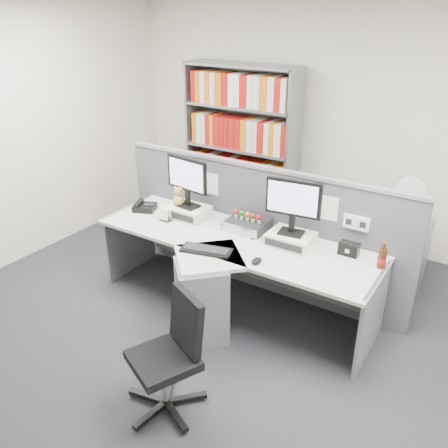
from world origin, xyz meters
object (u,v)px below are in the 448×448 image
Objects in this scene: desk_phone at (144,207)px; desktop_pc at (248,224)px; speaker at (349,249)px; cola_bottle at (382,258)px; keyboard at (206,250)px; monitor_right at (293,202)px; mouse at (257,261)px; office_chair at (172,352)px; desk_calendar at (165,216)px; filing_cabinet at (399,255)px; desk at (221,274)px; desk_fan at (410,195)px; shelving_unit at (241,151)px; monitor_left at (187,178)px.

desktop_pc is at bearing 9.16° from desk_phone.
speaker is (0.95, 0.02, 0.01)m from desktop_pc.
keyboard is at bearing -158.15° from cola_bottle.
monitor_right reaches higher than mouse.
speaker is at bearing 65.57° from office_chair.
desk_calendar is 1.73m from speaker.
mouse is 0.78m from speaker.
filing_cabinet is at bearing 38.90° from desktop_pc.
monitor_right is at bearing 39.05° from desk.
filing_cabinet is at bearing 90.00° from desk_fan.
desktop_pc reaches higher than filing_cabinet.
desk is 11.64× the size of cola_bottle.
desk is at bearing -13.67° from desk_phone.
keyboard is 0.45m from mouse.
desk_fan is (0.73, 1.02, -0.11)m from monitor_right.
mouse is 0.42× the size of desk_phone.
desktop_pc is 0.95m from speaker.
desk is 1.11m from speaker.
desk_phone is (-1.09, 0.27, 0.30)m from desk.
shelving_unit is (-2.15, 1.45, 0.17)m from cola_bottle.
monitor_right reaches higher than keyboard.
office_chair reaches higher than speaker.
desktop_pc is (0.01, 0.44, 0.31)m from desk.
desk_fan is at bearing 38.88° from desktop_pc.
desk is 0.89m from monitor_right.
desktop_pc is 1.23m from cola_bottle.
monitor_left is 0.41m from desk_calendar.
keyboard is 2.81× the size of speaker.
cola_bottle is at bearing 0.51° from monitor_left.
monitor_left is 1.17m from mouse.
mouse is 0.16× the size of filing_cabinet.
desk_fan is 2.66m from office_chair.
filing_cabinet is (1.26, 1.52, -0.38)m from keyboard.
monitor_right is 4.31× the size of mouse.
filing_cabinet is at bearing 50.37° from keyboard.
desk is 0.98m from monitor_left.
desktop_pc is at bearing 172.60° from monitor_right.
desk_fan is (-0.05, 1.00, 0.19)m from cola_bottle.
monitor_left is 1.36× the size of desktop_pc.
filing_cabinet is at bearing 69.29° from office_chair.
cola_bottle is at bearing -12.92° from speaker.
desk is 0.83m from desk_calendar.
shelving_unit reaches higher than filing_cabinet.
cola_bottle reaches higher than filing_cabinet.
mouse is at bearing -151.35° from cola_bottle.
desk is at bearing -91.85° from desktop_pc.
cola_bottle is 2.59m from shelving_unit.
desk_fan reaches higher than cola_bottle.
monitor_left is 2.22m from filing_cabinet.
mouse is at bearing -23.94° from monitor_left.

